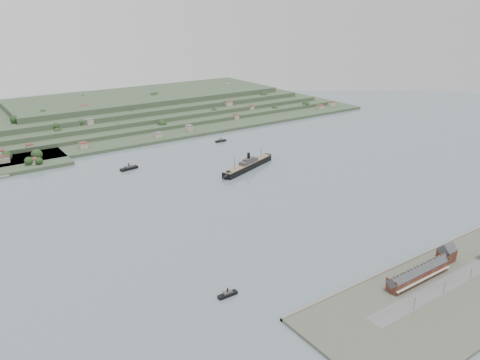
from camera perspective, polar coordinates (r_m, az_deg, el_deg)
ground at (r=444.73m, az=3.85°, el=-2.19°), size 1400.00×1400.00×0.00m
near_shore at (r=335.84m, az=24.43°, el=-12.03°), size 220.00×80.00×2.60m
terrace_row at (r=333.38m, az=20.91°, el=-10.56°), size 55.60×9.80×11.07m
gabled_building at (r=363.12m, az=23.88°, el=-8.11°), size 10.40×10.18×14.09m
far_peninsula at (r=784.27m, az=-12.68°, el=8.31°), size 760.00×309.00×30.00m
steamship at (r=518.61m, az=0.80°, el=1.71°), size 88.43×41.03×22.12m
tugboat at (r=301.89m, az=-1.53°, el=-13.75°), size 13.26×3.66×5.95m
ferry_west at (r=533.68m, az=-13.38°, el=1.43°), size 20.90×8.28×7.62m
ferry_east at (r=628.01m, az=-2.36°, el=4.81°), size 15.98×4.65×5.97m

